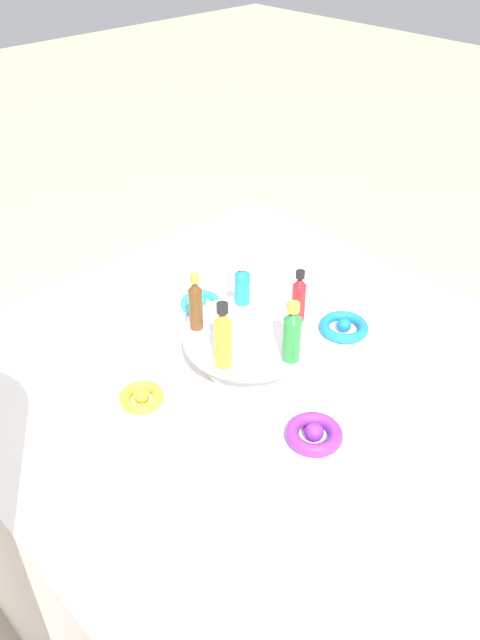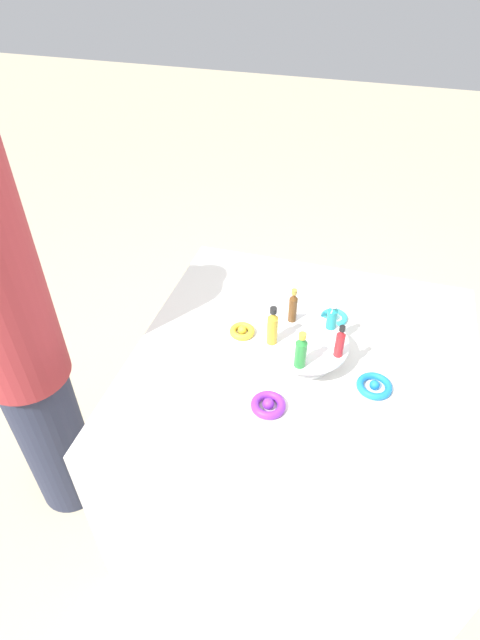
{
  "view_description": "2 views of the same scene",
  "coord_description": "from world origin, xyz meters",
  "px_view_note": "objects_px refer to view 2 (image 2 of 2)",
  "views": [
    {
      "loc": [
        -0.69,
        -0.69,
        1.56
      ],
      "look_at": [
        -0.04,
        -0.01,
        0.87
      ],
      "focal_mm": 35.0,
      "sensor_mm": 36.0,
      "label": 1
    },
    {
      "loc": [
        0.12,
        -1.14,
        1.87
      ],
      "look_at": [
        -0.2,
        -0.06,
        0.9
      ],
      "focal_mm": 28.0,
      "sensor_mm": 36.0,
      "label": 2
    }
  ],
  "objects_px": {
    "bottle_red": "(340,342)",
    "person_figure": "(16,343)",
    "ribbon_bow_gold": "(242,331)",
    "bottle_gold": "(272,327)",
    "ribbon_bow_blue": "(374,386)",
    "bottle_green": "(301,351)",
    "ribbon_bow_purple": "(268,405)",
    "display_stand": "(305,348)",
    "bottle_brown": "(293,307)",
    "bottle_teal": "(332,317)",
    "ribbon_bow_teal": "(334,317)"
  },
  "relations": [
    {
      "from": "bottle_green",
      "to": "bottle_teal",
      "type": "height_order",
      "value": "bottle_green"
    },
    {
      "from": "ribbon_bow_blue",
      "to": "ribbon_bow_gold",
      "type": "xyz_separation_m",
      "value": [
        -0.45,
        0.13,
        -0.0
      ]
    },
    {
      "from": "bottle_gold",
      "to": "ribbon_bow_purple",
      "type": "height_order",
      "value": "bottle_gold"
    },
    {
      "from": "bottle_red",
      "to": "ribbon_bow_purple",
      "type": "height_order",
      "value": "bottle_red"
    },
    {
      "from": "bottle_brown",
      "to": "bottle_red",
      "type": "relative_size",
      "value": 1.09
    },
    {
      "from": "bottle_red",
      "to": "ribbon_bow_teal",
      "type": "xyz_separation_m",
      "value": [
        -0.04,
        0.26,
        -0.12
      ]
    },
    {
      "from": "bottle_gold",
      "to": "ribbon_bow_purple",
      "type": "distance_m",
      "value": 0.23
    },
    {
      "from": "bottle_red",
      "to": "ribbon_bow_blue",
      "type": "distance_m",
      "value": 0.17
    },
    {
      "from": "display_stand",
      "to": "bottle_gold",
      "type": "distance_m",
      "value": 0.14
    },
    {
      "from": "bottle_green",
      "to": "ribbon_bow_teal",
      "type": "distance_m",
      "value": 0.36
    },
    {
      "from": "bottle_gold",
      "to": "person_figure",
      "type": "relative_size",
      "value": 0.08
    },
    {
      "from": "bottle_gold",
      "to": "ribbon_bow_blue",
      "type": "height_order",
      "value": "bottle_gold"
    },
    {
      "from": "bottle_teal",
      "to": "bottle_brown",
      "type": "bearing_deg",
      "value": -179.63
    },
    {
      "from": "bottle_red",
      "to": "person_figure",
      "type": "xyz_separation_m",
      "value": [
        -0.96,
        -0.23,
        -0.05
      ]
    },
    {
      "from": "bottle_green",
      "to": "bottle_red",
      "type": "relative_size",
      "value": 1.1
    },
    {
      "from": "ribbon_bow_purple",
      "to": "bottle_brown",
      "type": "bearing_deg",
      "value": 90.21
    },
    {
      "from": "bottle_red",
      "to": "bottle_gold",
      "type": "bearing_deg",
      "value": -179.63
    },
    {
      "from": "bottle_teal",
      "to": "person_figure",
      "type": "distance_m",
      "value": 0.98
    },
    {
      "from": "display_stand",
      "to": "ribbon_bow_purple",
      "type": "bearing_deg",
      "value": -105.51
    },
    {
      "from": "bottle_green",
      "to": "bottle_red",
      "type": "bearing_deg",
      "value": 36.37
    },
    {
      "from": "bottle_green",
      "to": "ribbon_bow_blue",
      "type": "bearing_deg",
      "value": 11.3
    },
    {
      "from": "display_stand",
      "to": "person_figure",
      "type": "distance_m",
      "value": 0.9
    },
    {
      "from": "bottle_red",
      "to": "person_figure",
      "type": "height_order",
      "value": "person_figure"
    },
    {
      "from": "bottle_brown",
      "to": "ribbon_bow_purple",
      "type": "distance_m",
      "value": 0.34
    },
    {
      "from": "bottle_green",
      "to": "bottle_gold",
      "type": "bearing_deg",
      "value": 144.37
    },
    {
      "from": "bottle_red",
      "to": "bottle_teal",
      "type": "height_order",
      "value": "bottle_red"
    },
    {
      "from": "ribbon_bow_gold",
      "to": "person_figure",
      "type": "relative_size",
      "value": 0.05
    },
    {
      "from": "bottle_gold",
      "to": "bottle_red",
      "type": "height_order",
      "value": "bottle_gold"
    },
    {
      "from": "ribbon_bow_gold",
      "to": "ribbon_bow_purple",
      "type": "bearing_deg",
      "value": -60.51
    },
    {
      "from": "display_stand",
      "to": "bottle_red",
      "type": "xyz_separation_m",
      "value": [
        0.1,
        -0.03,
        0.08
      ]
    },
    {
      "from": "bottle_red",
      "to": "ribbon_bow_teal",
      "type": "bearing_deg",
      "value": 98.79
    },
    {
      "from": "bottle_red",
      "to": "bottle_teal",
      "type": "relative_size",
      "value": 1.18
    },
    {
      "from": "display_stand",
      "to": "bottle_green",
      "type": "distance_m",
      "value": 0.14
    },
    {
      "from": "bottle_brown",
      "to": "ribbon_bow_blue",
      "type": "relative_size",
      "value": 1.15
    },
    {
      "from": "bottle_green",
      "to": "display_stand",
      "type": "bearing_deg",
      "value": 90.37
    },
    {
      "from": "ribbon_bow_gold",
      "to": "display_stand",
      "type": "bearing_deg",
      "value": -15.51
    },
    {
      "from": "bottle_red",
      "to": "ribbon_bow_gold",
      "type": "xyz_separation_m",
      "value": [
        -0.33,
        0.1,
        -0.12
      ]
    },
    {
      "from": "display_stand",
      "to": "bottle_teal",
      "type": "distance_m",
      "value": 0.13
    },
    {
      "from": "ribbon_bow_purple",
      "to": "ribbon_bow_blue",
      "type": "height_order",
      "value": "ribbon_bow_purple"
    },
    {
      "from": "bottle_brown",
      "to": "bottle_teal",
      "type": "height_order",
      "value": "bottle_brown"
    },
    {
      "from": "bottle_red",
      "to": "ribbon_bow_gold",
      "type": "bearing_deg",
      "value": 163.82
    },
    {
      "from": "bottle_brown",
      "to": "ribbon_bow_purple",
      "type": "bearing_deg",
      "value": -89.79
    },
    {
      "from": "ribbon_bow_gold",
      "to": "bottle_brown",
      "type": "bearing_deg",
      "value": 8.44
    },
    {
      "from": "display_stand",
      "to": "person_figure",
      "type": "height_order",
      "value": "person_figure"
    },
    {
      "from": "bottle_green",
      "to": "ribbon_bow_blue",
      "type": "distance_m",
      "value": 0.26
    },
    {
      "from": "bottle_red",
      "to": "display_stand",
      "type": "bearing_deg",
      "value": 162.37
    },
    {
      "from": "display_stand",
      "to": "bottle_gold",
      "type": "relative_size",
      "value": 1.97
    },
    {
      "from": "bottle_gold",
      "to": "ribbon_bow_gold",
      "type": "xyz_separation_m",
      "value": [
        -0.12,
        0.1,
        -0.13
      ]
    },
    {
      "from": "ribbon_bow_purple",
      "to": "ribbon_bow_gold",
      "type": "xyz_separation_m",
      "value": [
        -0.16,
        0.29,
        -0.0
      ]
    },
    {
      "from": "bottle_green",
      "to": "ribbon_bow_blue",
      "type": "xyz_separation_m",
      "value": [
        0.22,
        0.04,
        -0.13
      ]
    }
  ]
}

